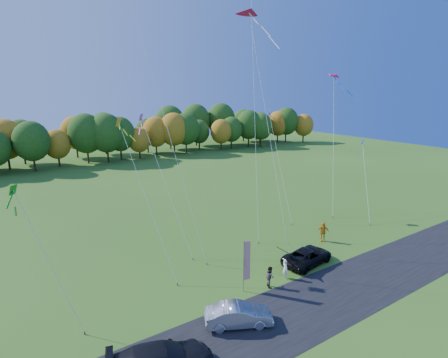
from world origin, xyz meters
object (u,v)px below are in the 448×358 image
black_suv (308,256)px  person_east (323,232)px  silver_sedan (239,315)px  feather_flag (246,260)px

black_suv → person_east: (4.64, 2.46, 0.29)m
black_suv → silver_sedan: silver_sedan is taller
black_suv → person_east: 5.26m
black_suv → person_east: person_east is taller
feather_flag → silver_sedan: bearing=-133.1°
black_suv → person_east: size_ratio=2.54×
feather_flag → black_suv: bearing=4.3°
silver_sedan → feather_flag: 4.33m
person_east → feather_flag: bearing=-124.6°
person_east → feather_flag: feather_flag is taller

